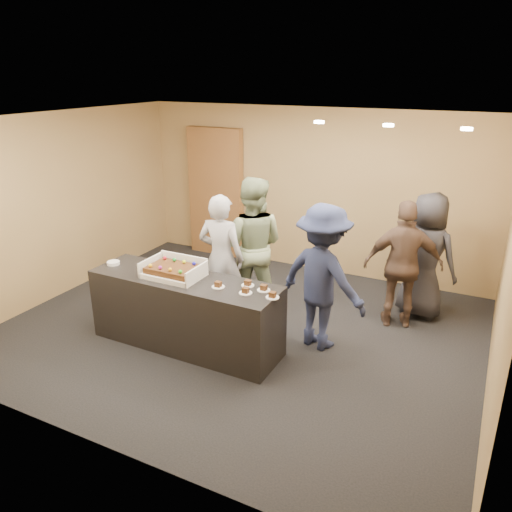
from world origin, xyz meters
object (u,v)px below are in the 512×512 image
object	(u,v)px
person_navy_man	(323,278)
person_dark_suit	(426,256)
plate_stack	(113,263)
person_brown_extra	(403,265)
person_sage_man	(252,246)
sheet_cake	(173,269)
cake_box	(175,272)
storage_cabinet	(216,193)
serving_counter	(186,312)
person_server_grey	(221,258)

from	to	relation	value
person_navy_man	person_dark_suit	bearing A→B (deg)	-107.86
plate_stack	person_brown_extra	bearing A→B (deg)	27.71
person_sage_man	sheet_cake	bearing A→B (deg)	56.46
person_sage_man	person_brown_extra	xyz separation A→B (m)	(1.98, 0.45, -0.10)
cake_box	person_dark_suit	xyz separation A→B (m)	(2.60, 2.14, -0.07)
person_sage_man	person_brown_extra	size ratio (longest dim) A/B	1.12
person_sage_man	storage_cabinet	bearing A→B (deg)	-63.19
serving_counter	sheet_cake	xyz separation A→B (m)	(-0.15, -0.00, 0.55)
plate_stack	cake_box	bearing A→B (deg)	2.73
person_sage_man	person_brown_extra	distance (m)	2.04
cake_box	person_dark_suit	distance (m)	3.37
person_sage_man	person_navy_man	world-z (taller)	person_sage_man
serving_counter	plate_stack	world-z (taller)	plate_stack
plate_stack	person_sage_man	size ratio (longest dim) A/B	0.08
serving_counter	storage_cabinet	distance (m)	3.42
serving_counter	person_sage_man	xyz separation A→B (m)	(0.26, 1.27, 0.51)
serving_counter	cake_box	distance (m)	0.52
storage_cabinet	person_server_grey	distance (m)	2.62
serving_counter	storage_cabinet	bearing A→B (deg)	114.76
storage_cabinet	person_dark_suit	size ratio (longest dim) A/B	1.32
sheet_cake	plate_stack	distance (m)	0.93
cake_box	person_sage_man	distance (m)	1.31
storage_cabinet	person_server_grey	size ratio (longest dim) A/B	1.32
person_sage_man	person_dark_suit	distance (m)	2.37
person_navy_man	person_brown_extra	bearing A→B (deg)	-111.65
serving_counter	cake_box	xyz separation A→B (m)	(-0.15, 0.03, 0.50)
person_navy_man	person_server_grey	bearing A→B (deg)	13.31
person_brown_extra	person_dark_suit	distance (m)	0.49
serving_counter	person_brown_extra	size ratio (longest dim) A/B	1.40
storage_cabinet	serving_counter	bearing A→B (deg)	-65.83
storage_cabinet	cake_box	distance (m)	3.27
cake_box	person_server_grey	distance (m)	0.84
plate_stack	person_sage_man	xyz separation A→B (m)	(1.33, 1.29, 0.04)
storage_cabinet	person_dark_suit	world-z (taller)	storage_cabinet
serving_counter	plate_stack	xyz separation A→B (m)	(-1.07, -0.02, 0.47)
person_sage_man	person_dark_suit	bearing A→B (deg)	-173.42
sheet_cake	person_dark_suit	xyz separation A→B (m)	(2.60, 2.17, -0.12)
serving_counter	cake_box	size ratio (longest dim) A/B	3.45
cake_box	person_server_grey	world-z (taller)	person_server_grey
serving_counter	storage_cabinet	xyz separation A→B (m)	(-1.37, 3.05, 0.70)
person_server_grey	person_sage_man	size ratio (longest dim) A/B	0.91
serving_counter	person_navy_man	world-z (taller)	person_navy_man
cake_box	person_navy_man	bearing A→B (deg)	24.26
person_server_grey	person_sage_man	xyz separation A→B (m)	(0.24, 0.42, 0.08)
serving_counter	person_sage_man	world-z (taller)	person_sage_man
person_dark_suit	cake_box	bearing A→B (deg)	57.98
storage_cabinet	person_dark_suit	bearing A→B (deg)	-13.03
sheet_cake	plate_stack	world-z (taller)	sheet_cake
serving_counter	person_brown_extra	xyz separation A→B (m)	(2.24, 1.72, 0.41)
person_server_grey	person_brown_extra	bearing A→B (deg)	-164.15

